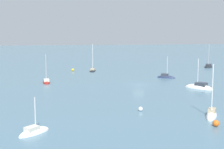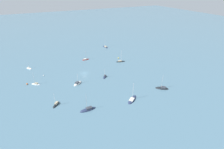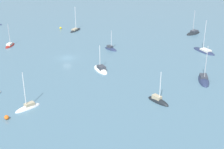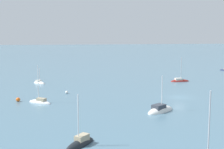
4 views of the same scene
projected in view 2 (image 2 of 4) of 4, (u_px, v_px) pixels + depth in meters
ground_plane at (84, 73)px, 116.36m from camera, size 600.00×600.00×0.00m
sailboat_0 at (88, 110)px, 82.63m from camera, size 2.59×7.89×9.67m
sailboat_1 at (132, 100)px, 89.72m from camera, size 7.50×8.74×10.21m
sailboat_2 at (86, 60)px, 136.62m from camera, size 2.10×5.78×7.77m
sailboat_3 at (56, 105)px, 85.89m from camera, size 5.17×4.71×7.62m
sailboat_4 at (105, 47)px, 163.35m from camera, size 8.61×3.23×10.29m
sailboat_5 at (121, 62)px, 133.19m from camera, size 3.47×7.56×9.59m
sailboat_6 at (29, 68)px, 122.50m from camera, size 4.43×4.20×5.15m
sailboat_7 at (162, 88)px, 99.30m from camera, size 6.61×7.61×9.44m
sailboat_8 at (105, 77)px, 111.32m from camera, size 5.02×4.49×6.72m
sailboat_9 at (36, 84)px, 103.30m from camera, size 4.38×5.27×8.50m
sailboat_10 at (78, 84)px, 104.00m from camera, size 5.81×6.77×7.62m
mooring_buoy_0 at (27, 84)px, 103.03m from camera, size 0.88×0.88×0.88m
mooring_buoy_1 at (44, 76)px, 112.58m from camera, size 0.69×0.69×0.69m
mooring_buoy_2 at (118, 58)px, 138.72m from camera, size 0.83×0.83×0.83m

